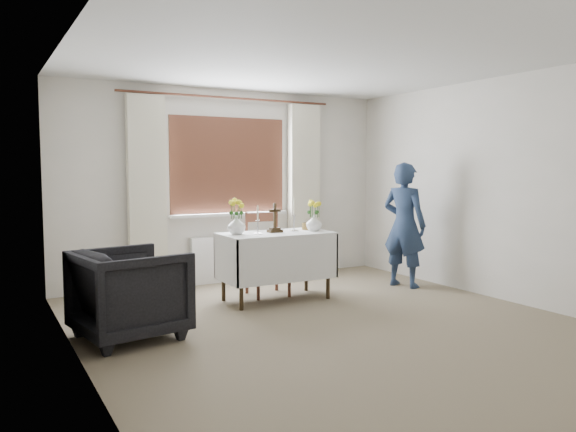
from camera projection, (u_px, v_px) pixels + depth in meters
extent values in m
plane|color=gray|center=(334.00, 326.00, 5.29)|extent=(5.00, 5.00, 0.00)
cube|color=white|center=(276.00, 266.00, 6.30)|extent=(1.24, 0.64, 0.76)
imported|color=black|center=(130.00, 293.00, 4.87)|extent=(1.00, 0.98, 0.79)
imported|color=navy|center=(404.00, 225.00, 6.99)|extent=(0.55, 0.66, 1.55)
cube|color=silver|center=(231.00, 258.00, 7.37)|extent=(1.10, 0.10, 0.60)
imported|color=white|center=(237.00, 225.00, 6.10)|extent=(0.22, 0.22, 0.20)
imported|color=white|center=(314.00, 223.00, 6.44)|extent=(0.24, 0.24, 0.19)
cylinder|color=brown|center=(311.00, 226.00, 6.59)|extent=(0.21, 0.21, 0.08)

